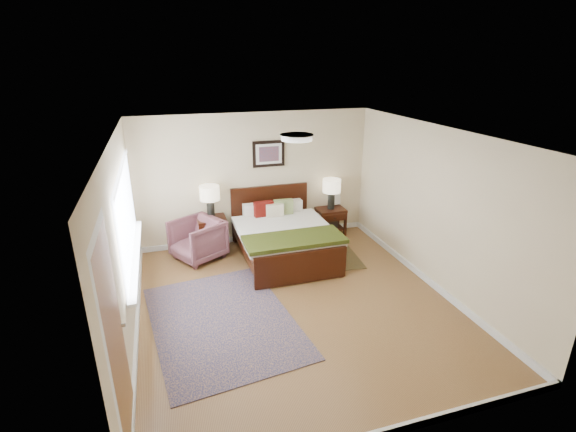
# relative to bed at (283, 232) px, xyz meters

# --- Properties ---
(floor) EXTENTS (5.00, 5.00, 0.00)m
(floor) POSITION_rel_bed_xyz_m (-0.26, -1.52, -0.50)
(floor) COLOR brown
(floor) RESTS_ON ground
(back_wall) EXTENTS (4.50, 0.04, 2.50)m
(back_wall) POSITION_rel_bed_xyz_m (-0.26, 0.98, 0.75)
(back_wall) COLOR beige
(back_wall) RESTS_ON ground
(front_wall) EXTENTS (4.50, 0.04, 2.50)m
(front_wall) POSITION_rel_bed_xyz_m (-0.26, -4.02, 0.75)
(front_wall) COLOR beige
(front_wall) RESTS_ON ground
(left_wall) EXTENTS (0.04, 5.00, 2.50)m
(left_wall) POSITION_rel_bed_xyz_m (-2.51, -1.52, 0.75)
(left_wall) COLOR beige
(left_wall) RESTS_ON ground
(right_wall) EXTENTS (0.04, 5.00, 2.50)m
(right_wall) POSITION_rel_bed_xyz_m (1.99, -1.52, 0.75)
(right_wall) COLOR beige
(right_wall) RESTS_ON ground
(ceiling) EXTENTS (4.50, 5.00, 0.02)m
(ceiling) POSITION_rel_bed_xyz_m (-0.26, -1.52, 2.00)
(ceiling) COLOR white
(ceiling) RESTS_ON back_wall
(window) EXTENTS (0.11, 2.72, 1.32)m
(window) POSITION_rel_bed_xyz_m (-2.46, -0.82, 0.88)
(window) COLOR silver
(window) RESTS_ON left_wall
(door) EXTENTS (0.06, 1.00, 2.18)m
(door) POSITION_rel_bed_xyz_m (-2.49, -3.27, 0.57)
(door) COLOR silver
(door) RESTS_ON ground
(ceil_fixture) EXTENTS (0.44, 0.44, 0.08)m
(ceil_fixture) POSITION_rel_bed_xyz_m (-0.26, -1.52, 1.97)
(ceil_fixture) COLOR white
(ceil_fixture) RESTS_ON ceiling
(bed) EXTENTS (1.66, 2.00, 1.08)m
(bed) POSITION_rel_bed_xyz_m (0.00, 0.00, 0.00)
(bed) COLOR black
(bed) RESTS_ON ground
(wall_art) EXTENTS (0.62, 0.05, 0.50)m
(wall_art) POSITION_rel_bed_xyz_m (0.00, 0.95, 1.22)
(wall_art) COLOR black
(wall_art) RESTS_ON back_wall
(nightstand_left) EXTENTS (0.53, 0.48, 0.63)m
(nightstand_left) POSITION_rel_bed_xyz_m (-1.17, 0.73, 0.01)
(nightstand_left) COLOR black
(nightstand_left) RESTS_ON ground
(nightstand_right) EXTENTS (0.56, 0.42, 0.56)m
(nightstand_right) POSITION_rel_bed_xyz_m (1.23, 0.74, -0.15)
(nightstand_right) COLOR black
(nightstand_right) RESTS_ON ground
(lamp_left) EXTENTS (0.36, 0.36, 0.61)m
(lamp_left) POSITION_rel_bed_xyz_m (-1.17, 0.75, 0.57)
(lamp_left) COLOR black
(lamp_left) RESTS_ON nightstand_left
(lamp_right) EXTENTS (0.36, 0.36, 0.61)m
(lamp_right) POSITION_rel_bed_xyz_m (1.23, 0.75, 0.49)
(lamp_right) COLOR black
(lamp_right) RESTS_ON nightstand_right
(armchair) EXTENTS (1.09, 1.08, 0.74)m
(armchair) POSITION_rel_bed_xyz_m (-1.48, 0.42, -0.13)
(armchair) COLOR brown
(armchair) RESTS_ON ground
(rug_persian) EXTENTS (2.13, 2.79, 0.01)m
(rug_persian) POSITION_rel_bed_xyz_m (-1.37, -1.65, -0.49)
(rug_persian) COLOR #0D1A44
(rug_persian) RESTS_ON ground
(rug_navy) EXTENTS (0.96, 1.35, 0.01)m
(rug_navy) POSITION_rel_bed_xyz_m (0.89, -0.18, -0.49)
(rug_navy) COLOR black
(rug_navy) RESTS_ON ground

